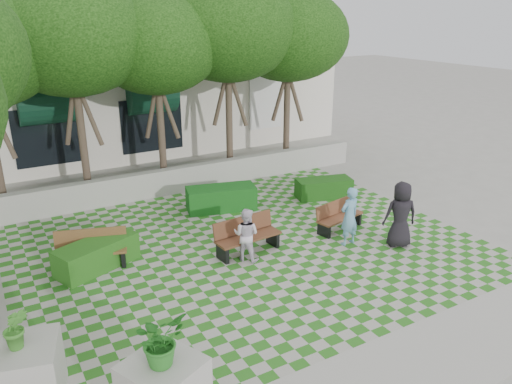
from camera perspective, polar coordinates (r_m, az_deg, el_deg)
ground at (r=12.90m, az=1.42°, el=-8.24°), size 90.00×90.00×0.00m
lawn at (r=13.66m, az=-0.77°, el=-6.49°), size 12.00×12.00×0.00m
sidewalk_south at (r=9.88m, az=16.59°, el=-19.22°), size 16.00×2.00×0.01m
retaining_wall at (r=17.87m, az=-8.95°, el=1.38°), size 15.00×0.36×0.90m
bench_east at (r=14.88m, az=9.41°, el=-2.77°), size 1.67×0.85×0.84m
bench_mid at (r=13.32m, az=-1.05°, el=-5.06°), size 1.85×0.75×0.95m
bench_west at (r=13.30m, az=-18.34°, el=-6.26°), size 1.87×1.12×0.93m
hedge_east at (r=17.35m, az=7.75°, el=0.44°), size 2.02×1.22×0.66m
hedge_midright at (r=16.16m, az=-4.00°, el=-0.72°), size 2.34×1.39×0.77m
hedge_west at (r=13.19m, az=-17.72°, el=-6.86°), size 2.21×1.53×0.72m
planter_front at (r=8.35m, az=-10.55°, el=-20.24°), size 1.42×1.42×1.92m
planter_back at (r=9.37m, az=-24.93°, el=-18.20°), size 1.35×1.35×1.83m
person_blue at (r=13.83m, az=10.62°, el=-2.75°), size 0.64×0.45×1.67m
person_dark at (r=14.04m, az=16.18°, el=-2.49°), size 1.06×0.89×1.84m
person_white at (r=12.81m, az=-1.14°, el=-4.90°), size 0.86×0.87×1.42m
tree_row at (r=16.17m, az=-15.95°, el=16.06°), size 17.70×13.40×7.41m
building at (r=24.98m, az=-13.95°, el=11.29°), size 18.00×8.92×5.15m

